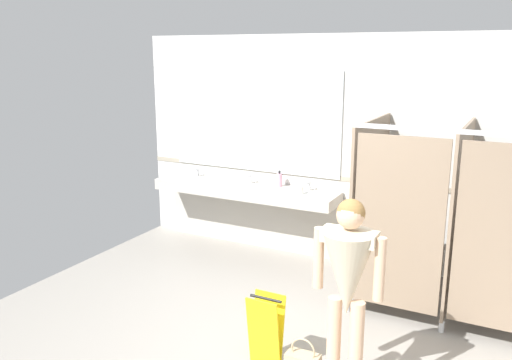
{
  "coord_description": "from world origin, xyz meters",
  "views": [
    {
      "loc": [
        1.88,
        -3.51,
        2.58
      ],
      "look_at": [
        -0.65,
        1.38,
        1.25
      ],
      "focal_mm": 37.24,
      "sensor_mm": 36.0,
      "label": 1
    }
  ],
  "objects_px": {
    "person_standing": "(348,274)",
    "wet_floor_sign": "(266,331)",
    "paper_cup": "(301,190)",
    "soap_dispenser": "(279,180)"
  },
  "relations": [
    {
      "from": "soap_dispenser",
      "to": "paper_cup",
      "type": "bearing_deg",
      "value": -31.27
    },
    {
      "from": "person_standing",
      "to": "wet_floor_sign",
      "type": "height_order",
      "value": "person_standing"
    },
    {
      "from": "person_standing",
      "to": "paper_cup",
      "type": "distance_m",
      "value": 2.58
    },
    {
      "from": "person_standing",
      "to": "wet_floor_sign",
      "type": "bearing_deg",
      "value": -178.76
    },
    {
      "from": "soap_dispenser",
      "to": "wet_floor_sign",
      "type": "bearing_deg",
      "value": -67.37
    },
    {
      "from": "soap_dispenser",
      "to": "wet_floor_sign",
      "type": "distance_m",
      "value": 2.76
    },
    {
      "from": "soap_dispenser",
      "to": "person_standing",
      "type": "bearing_deg",
      "value": -55.26
    },
    {
      "from": "paper_cup",
      "to": "wet_floor_sign",
      "type": "distance_m",
      "value": 2.4
    },
    {
      "from": "paper_cup",
      "to": "soap_dispenser",
      "type": "bearing_deg",
      "value": 148.73
    },
    {
      "from": "paper_cup",
      "to": "wet_floor_sign",
      "type": "relative_size",
      "value": 0.16
    }
  ]
}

